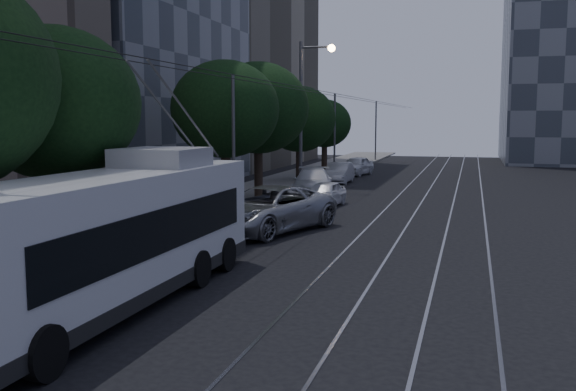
{
  "coord_description": "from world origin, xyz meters",
  "views": [
    {
      "loc": [
        4.13,
        -14.67,
        4.21
      ],
      "look_at": [
        -1.09,
        3.44,
        1.97
      ],
      "focal_mm": 40.0,
      "sensor_mm": 36.0,
      "label": 1
    }
  ],
  "objects_px": {
    "pickup_silver": "(267,209)",
    "car_white_d": "(356,166)",
    "trolleybus": "(107,239)",
    "car_white_c": "(339,173)",
    "streetlamp_far": "(307,100)",
    "car_white_b": "(313,182)",
    "car_white_a": "(324,194)"
  },
  "relations": [
    {
      "from": "car_white_a",
      "to": "streetlamp_far",
      "type": "distance_m",
      "value": 9.01
    },
    {
      "from": "car_white_c",
      "to": "car_white_d",
      "type": "relative_size",
      "value": 1.0
    },
    {
      "from": "car_white_d",
      "to": "streetlamp_far",
      "type": "relative_size",
      "value": 0.48
    },
    {
      "from": "pickup_silver",
      "to": "car_white_a",
      "type": "bearing_deg",
      "value": 105.24
    },
    {
      "from": "car_white_a",
      "to": "car_white_b",
      "type": "xyz_separation_m",
      "value": [
        -1.6,
        4.1,
        0.13
      ]
    },
    {
      "from": "car_white_c",
      "to": "streetlamp_far",
      "type": "distance_m",
      "value": 6.3
    },
    {
      "from": "trolleybus",
      "to": "pickup_silver",
      "type": "bearing_deg",
      "value": 88.46
    },
    {
      "from": "streetlamp_far",
      "to": "car_white_a",
      "type": "bearing_deg",
      "value": -69.35
    },
    {
      "from": "pickup_silver",
      "to": "car_white_a",
      "type": "distance_m",
      "value": 7.42
    },
    {
      "from": "trolleybus",
      "to": "car_white_c",
      "type": "distance_m",
      "value": 29.13
    },
    {
      "from": "car_white_d",
      "to": "streetlamp_far",
      "type": "distance_m",
      "value": 11.68
    },
    {
      "from": "car_white_a",
      "to": "car_white_d",
      "type": "relative_size",
      "value": 0.87
    },
    {
      "from": "car_white_b",
      "to": "pickup_silver",
      "type": "bearing_deg",
      "value": -96.63
    },
    {
      "from": "pickup_silver",
      "to": "car_white_d",
      "type": "height_order",
      "value": "pickup_silver"
    },
    {
      "from": "pickup_silver",
      "to": "car_white_c",
      "type": "bearing_deg",
      "value": 112.52
    },
    {
      "from": "car_white_a",
      "to": "car_white_b",
      "type": "height_order",
      "value": "car_white_b"
    },
    {
      "from": "pickup_silver",
      "to": "car_white_d",
      "type": "bearing_deg",
      "value": 111.65
    },
    {
      "from": "car_white_a",
      "to": "streetlamp_far",
      "type": "bearing_deg",
      "value": 115.58
    },
    {
      "from": "trolleybus",
      "to": "car_white_b",
      "type": "distance_m",
      "value": 21.97
    },
    {
      "from": "car_white_a",
      "to": "pickup_silver",
      "type": "bearing_deg",
      "value": -89.0
    },
    {
      "from": "pickup_silver",
      "to": "streetlamp_far",
      "type": "relative_size",
      "value": 0.7
    },
    {
      "from": "car_white_c",
      "to": "car_white_d",
      "type": "bearing_deg",
      "value": 88.85
    },
    {
      "from": "trolleybus",
      "to": "car_white_b",
      "type": "relative_size",
      "value": 2.27
    },
    {
      "from": "trolleybus",
      "to": "car_white_a",
      "type": "distance_m",
      "value": 17.89
    },
    {
      "from": "car_white_a",
      "to": "car_white_c",
      "type": "xyz_separation_m",
      "value": [
        -1.6,
        11.26,
        0.07
      ]
    },
    {
      "from": "car_white_c",
      "to": "car_white_d",
      "type": "xyz_separation_m",
      "value": [
        0.0,
        6.58,
        0.03
      ]
    },
    {
      "from": "car_white_d",
      "to": "pickup_silver",
      "type": "bearing_deg",
      "value": -77.31
    },
    {
      "from": "car_white_d",
      "to": "streetlamp_far",
      "type": "height_order",
      "value": "streetlamp_far"
    },
    {
      "from": "car_white_b",
      "to": "car_white_c",
      "type": "xyz_separation_m",
      "value": [
        0.0,
        7.16,
        -0.06
      ]
    },
    {
      "from": "trolleybus",
      "to": "pickup_silver",
      "type": "relative_size",
      "value": 1.91
    },
    {
      "from": "car_white_b",
      "to": "car_white_c",
      "type": "bearing_deg",
      "value": 77.95
    },
    {
      "from": "car_white_c",
      "to": "trolleybus",
      "type": "bearing_deg",
      "value": -89.66
    }
  ]
}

